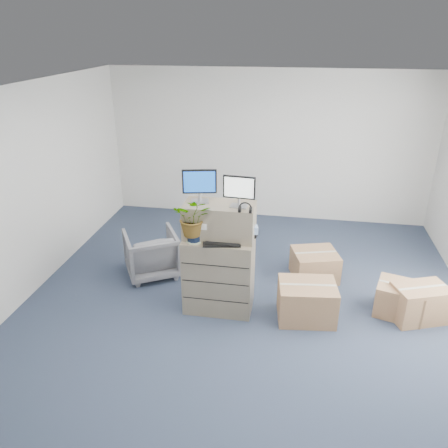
{
  "coord_description": "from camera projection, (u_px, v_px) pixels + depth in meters",
  "views": [
    {
      "loc": [
        0.56,
        -4.55,
        3.44
      ],
      "look_at": [
        -0.3,
        0.4,
        1.16
      ],
      "focal_mm": 35.0,
      "sensor_mm": 36.0,
      "label": 1
    }
  ],
  "objects": [
    {
      "name": "ground",
      "position": [
        242.0,
        321.0,
        5.59
      ],
      "size": [
        7.0,
        7.0,
        0.0
      ],
      "primitive_type": "plane",
      "color": "#273547",
      "rests_on": "ground"
    },
    {
      "name": "wall_back",
      "position": [
        268.0,
        146.0,
        8.17
      ],
      "size": [
        6.0,
        0.02,
        2.8
      ],
      "primitive_type": "cube",
      "color": "silver",
      "rests_on": "ground"
    },
    {
      "name": "filing_cabinet_lower",
      "position": [
        219.0,
        273.0,
        5.67
      ],
      "size": [
        0.88,
        0.54,
        1.02
      ],
      "primitive_type": "cube",
      "rotation": [
        0.0,
        0.0,
        -0.0
      ],
      "color": "#85755B",
      "rests_on": "ground"
    },
    {
      "name": "filing_cabinet_upper",
      "position": [
        219.0,
        221.0,
        5.42
      ],
      "size": [
        0.88,
        0.44,
        0.44
      ],
      "primitive_type": "cube",
      "rotation": [
        0.0,
        0.0,
        -0.0
      ],
      "color": "#85755B",
      "rests_on": "filing_cabinet_lower"
    },
    {
      "name": "monitor_left",
      "position": [
        200.0,
        184.0,
        5.3
      ],
      "size": [
        0.42,
        0.2,
        0.42
      ],
      "rotation": [
        0.0,
        0.0,
        0.21
      ],
      "color": "#99999E",
      "rests_on": "filing_cabinet_upper"
    },
    {
      "name": "monitor_right",
      "position": [
        239.0,
        190.0,
        5.16
      ],
      "size": [
        0.39,
        0.16,
        0.38
      ],
      "rotation": [
        0.0,
        0.0,
        -0.08
      ],
      "color": "#99999E",
      "rests_on": "filing_cabinet_upper"
    },
    {
      "name": "headphones",
      "position": [
        245.0,
        208.0,
        5.09
      ],
      "size": [
        0.16,
        0.02,
        0.16
      ],
      "primitive_type": "torus",
      "rotation": [
        1.57,
        0.0,
        -0.0
      ],
      "color": "black",
      "rests_on": "filing_cabinet_upper"
    },
    {
      "name": "keyboard",
      "position": [
        222.0,
        243.0,
        5.3
      ],
      "size": [
        0.48,
        0.27,
        0.02
      ],
      "primitive_type": "cube",
      "rotation": [
        0.0,
        0.0,
        0.18
      ],
      "color": "black",
      "rests_on": "filing_cabinet_lower"
    },
    {
      "name": "mouse",
      "position": [
        244.0,
        241.0,
        5.35
      ],
      "size": [
        0.11,
        0.09,
        0.04
      ],
      "primitive_type": "ellipsoid",
      "rotation": [
        0.0,
        0.0,
        0.25
      ],
      "color": "silver",
      "rests_on": "filing_cabinet_lower"
    },
    {
      "name": "water_bottle",
      "position": [
        223.0,
        226.0,
        5.49
      ],
      "size": [
        0.07,
        0.07,
        0.25
      ],
      "primitive_type": "cylinder",
      "color": "gray",
      "rests_on": "filing_cabinet_lower"
    },
    {
      "name": "phone_dock",
      "position": [
        215.0,
        233.0,
        5.5
      ],
      "size": [
        0.06,
        0.05,
        0.12
      ],
      "rotation": [
        0.0,
        0.0,
        -0.0
      ],
      "color": "silver",
      "rests_on": "filing_cabinet_lower"
    },
    {
      "name": "external_drive",
      "position": [
        249.0,
        233.0,
        5.52
      ],
      "size": [
        0.22,
        0.17,
        0.06
      ],
      "primitive_type": "cube",
      "rotation": [
        0.0,
        0.0,
        -0.09
      ],
      "color": "black",
      "rests_on": "filing_cabinet_lower"
    },
    {
      "name": "tissue_box",
      "position": [
        248.0,
        230.0,
        5.43
      ],
      "size": [
        0.26,
        0.17,
        0.09
      ],
      "primitive_type": "cube",
      "rotation": [
        0.0,
        0.0,
        0.23
      ],
      "color": "#3970C1",
      "rests_on": "external_drive"
    },
    {
      "name": "potted_plant",
      "position": [
        194.0,
        222.0,
        5.27
      ],
      "size": [
        0.46,
        0.51,
        0.47
      ],
      "rotation": [
        0.0,
        0.0,
        -0.0
      ],
      "color": "#A4B794",
      "rests_on": "filing_cabinet_lower"
    },
    {
      "name": "office_chair",
      "position": [
        151.0,
        252.0,
        6.51
      ],
      "size": [
        0.98,
        0.96,
        0.75
      ],
      "primitive_type": "imported",
      "rotation": [
        0.0,
        0.0,
        3.66
      ],
      "color": "slate",
      "rests_on": "ground"
    },
    {
      "name": "cardboard_boxes",
      "position": [
        351.0,
        291.0,
        5.81
      ],
      "size": [
        2.18,
        1.72,
        0.49
      ],
      "color": "#996C49",
      "rests_on": "ground"
    }
  ]
}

